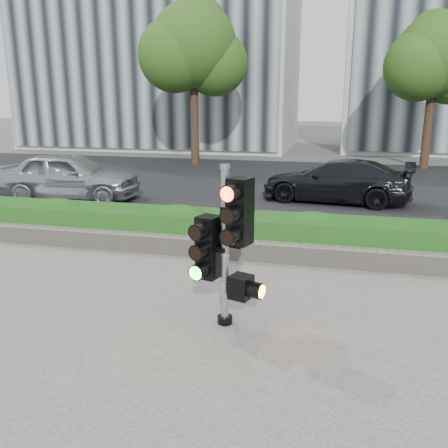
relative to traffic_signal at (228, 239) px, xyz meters
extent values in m
plane|color=#51514C|center=(-0.57, 0.74, -1.20)|extent=(120.00, 120.00, 0.00)
cube|color=#9E9389|center=(-0.57, -1.76, -1.19)|extent=(16.00, 11.00, 0.03)
cube|color=black|center=(-0.57, 10.74, -1.19)|extent=(60.00, 13.00, 0.02)
cube|color=gray|center=(-0.57, 3.89, -1.14)|extent=(60.00, 0.25, 0.12)
cube|color=gray|center=(-0.57, 2.64, -1.00)|extent=(12.00, 0.32, 0.34)
cube|color=#348A2A|center=(-0.57, 3.29, -0.83)|extent=(12.00, 1.00, 0.68)
cube|color=#B7B7B2|center=(-9.57, 23.74, 6.30)|extent=(16.00, 9.00, 15.00)
cylinder|color=black|center=(-5.07, 15.24, 0.81)|extent=(0.36, 0.36, 4.03)
sphere|color=#1C4012|center=(-5.07, 15.24, 3.98)|extent=(3.74, 3.74, 3.74)
sphere|color=#1C4012|center=(-4.21, 15.60, 3.26)|extent=(2.88, 2.88, 2.88)
sphere|color=#1C4012|center=(-5.79, 14.80, 3.55)|extent=(3.17, 3.17, 3.17)
sphere|color=#1C4012|center=(-5.07, 15.96, 4.84)|extent=(2.59, 2.59, 2.59)
cylinder|color=black|center=(4.93, 16.24, 0.59)|extent=(0.36, 0.36, 3.58)
sphere|color=#1C4012|center=(4.93, 16.24, 3.40)|extent=(3.33, 3.33, 3.33)
sphere|color=#1C4012|center=(4.29, 15.85, 3.02)|extent=(2.82, 2.82, 2.82)
sphere|color=#1C4012|center=(4.93, 16.88, 4.17)|extent=(2.30, 2.30, 2.30)
cylinder|color=black|center=(-0.04, -0.02, -1.12)|extent=(0.20, 0.20, 0.10)
cylinder|color=gray|center=(-0.04, -0.02, -0.14)|extent=(0.11, 0.11, 2.07)
cylinder|color=gray|center=(-0.04, -0.02, 0.93)|extent=(0.13, 0.13, 0.05)
cube|color=#FF1107|center=(0.17, -0.12, 0.39)|extent=(0.33, 0.33, 0.83)
cube|color=#14E51E|center=(-0.27, 0.02, -0.14)|extent=(0.33, 0.33, 0.83)
cube|color=black|center=(0.07, 0.19, 0.14)|extent=(0.33, 0.33, 0.57)
cube|color=orange|center=(0.18, -0.06, -0.62)|extent=(0.33, 0.33, 0.30)
imported|color=#A6A8AD|center=(-6.41, 6.83, -0.48)|extent=(4.26, 2.06, 1.40)
imported|color=black|center=(1.29, 8.34, -0.57)|extent=(4.44, 2.28, 1.23)
camera|label=1|loc=(1.30, -5.64, 1.72)|focal=38.00mm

